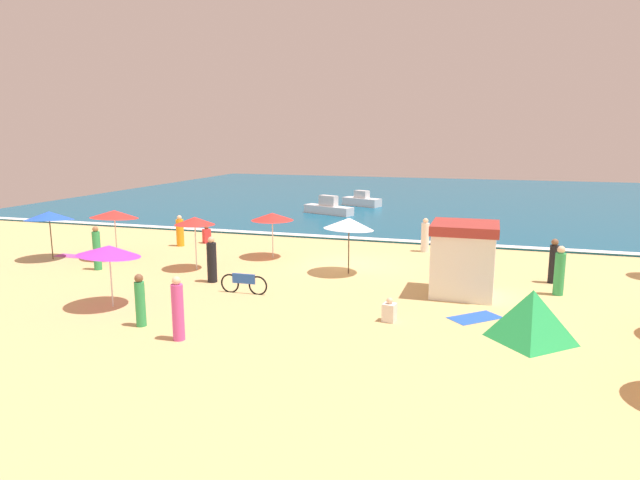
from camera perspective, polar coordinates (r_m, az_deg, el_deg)
ground_plane at (r=24.20m, az=2.86°, el=-2.80°), size 60.00×60.00×0.00m
ocean_water at (r=51.43m, az=10.71°, el=4.34°), size 60.00×44.00×0.10m
wave_breaker_foam at (r=30.19m, az=5.86°, el=0.10°), size 57.00×0.70×0.01m
lifeguard_cabana at (r=20.46m, az=14.55°, el=-1.85°), size 2.30×2.30×2.62m
beach_umbrella_1 at (r=25.78m, az=-4.92°, el=2.41°), size 2.76×2.76×2.12m
beach_umbrella_2 at (r=27.24m, az=-20.38°, el=2.51°), size 2.82×2.83×2.33m
beach_umbrella_3 at (r=22.70m, az=2.99°, el=1.69°), size 2.92×2.92×2.39m
beach_umbrella_5 at (r=28.20m, az=-26.06°, el=2.25°), size 2.86×2.87×2.33m
beach_umbrella_6 at (r=19.58m, az=-20.85°, el=-1.03°), size 2.89×2.89×2.19m
beach_umbrella_8 at (r=23.97m, az=-12.74°, el=1.92°), size 1.93×1.94×2.29m
beach_tent at (r=16.66m, az=20.93°, el=-7.25°), size 1.95×2.01×1.47m
parked_bicycle at (r=20.36m, az=-7.84°, el=-4.41°), size 1.82×0.10×0.76m
beachgoer_0 at (r=30.04m, az=-11.57°, el=0.50°), size 0.51×0.51×0.96m
beachgoer_1 at (r=25.37m, az=-21.94°, el=-0.88°), size 0.34×0.34×1.88m
beachgoer_2 at (r=23.28m, az=22.85°, el=-2.10°), size 0.44×0.44×1.75m
beachgoer_3 at (r=29.47m, az=-14.19°, el=0.81°), size 0.49×0.49×1.61m
beachgoer_4 at (r=17.39m, az=7.15°, el=-7.29°), size 0.44×0.44×0.76m
beachgoer_5 at (r=21.64m, az=23.38°, el=-3.03°), size 0.42×0.42×1.80m
beachgoer_7 at (r=17.56m, az=-17.99°, el=-5.99°), size 0.36×0.36×1.61m
beachgoer_8 at (r=22.00m, az=-11.05°, el=-2.12°), size 0.52×0.52×1.81m
beachgoer_10 at (r=27.69m, az=10.74°, el=0.39°), size 0.52×0.52×1.67m
beachgoer_12 at (r=16.09m, az=-14.40°, el=-6.98°), size 0.33×0.33×1.84m
beach_towel_0 at (r=18.32m, az=15.65°, el=-7.69°), size 1.77×1.74×0.01m
beach_towel_1 at (r=28.85m, az=-24.13°, el=-1.51°), size 1.64×0.67×0.01m
small_boat_0 at (r=44.08m, az=4.31°, el=4.05°), size 3.30×2.14×1.22m
small_boat_1 at (r=39.47m, az=0.87°, el=3.31°), size 3.90×2.27×1.32m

